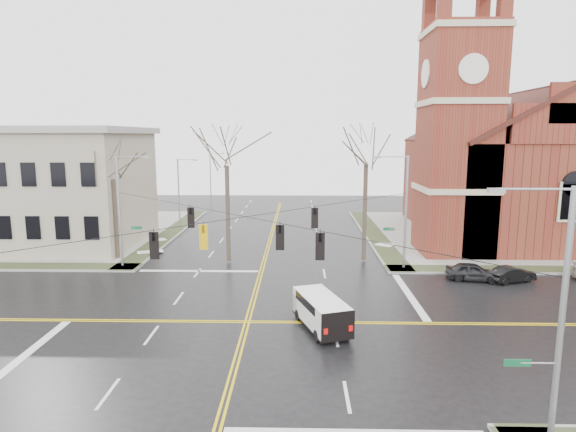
{
  "coord_description": "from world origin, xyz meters",
  "views": [
    {
      "loc": [
        2.97,
        -26.47,
        10.69
      ],
      "look_at": [
        2.24,
        6.0,
        5.25
      ],
      "focal_mm": 30.0,
      "sensor_mm": 36.0,
      "label": 1
    }
  ],
  "objects_px": {
    "cargo_van": "(320,309)",
    "signal_pole_se": "(557,315)",
    "signal_pole_ne": "(404,209)",
    "signal_pole_nw": "(121,208)",
    "streetlight_north_b": "(211,176)",
    "tree_ne": "(366,157)",
    "tree_nw_near": "(227,159)",
    "parked_car_a": "(473,272)",
    "tree_nw_far": "(113,174)",
    "church": "(506,157)",
    "streetlight_north_a": "(180,191)",
    "parked_car_b": "(512,274)"
  },
  "relations": [
    {
      "from": "signal_pole_ne",
      "to": "parked_car_a",
      "type": "bearing_deg",
      "value": -33.0
    },
    {
      "from": "tree_nw_near",
      "to": "church",
      "type": "bearing_deg",
      "value": 22.61
    },
    {
      "from": "signal_pole_se",
      "to": "cargo_van",
      "type": "distance_m",
      "value": 13.51
    },
    {
      "from": "streetlight_north_b",
      "to": "tree_nw_near",
      "type": "bearing_deg",
      "value": -77.57
    },
    {
      "from": "streetlight_north_b",
      "to": "tree_nw_far",
      "type": "xyz_separation_m",
      "value": [
        -2.21,
        -33.91,
        2.98
      ]
    },
    {
      "from": "signal_pole_ne",
      "to": "streetlight_north_b",
      "type": "xyz_separation_m",
      "value": [
        -21.97,
        36.5,
        -0.48
      ]
    },
    {
      "from": "cargo_van",
      "to": "parked_car_a",
      "type": "bearing_deg",
      "value": 19.24
    },
    {
      "from": "signal_pole_nw",
      "to": "streetlight_north_a",
      "type": "height_order",
      "value": "signal_pole_nw"
    },
    {
      "from": "signal_pole_ne",
      "to": "cargo_van",
      "type": "bearing_deg",
      "value": -120.31
    },
    {
      "from": "signal_pole_ne",
      "to": "parked_car_b",
      "type": "bearing_deg",
      "value": -24.27
    },
    {
      "from": "tree_ne",
      "to": "tree_nw_near",
      "type": "bearing_deg",
      "value": -176.5
    },
    {
      "from": "tree_nw_near",
      "to": "cargo_van",
      "type": "bearing_deg",
      "value": -62.76
    },
    {
      "from": "signal_pole_nw",
      "to": "streetlight_north_b",
      "type": "xyz_separation_m",
      "value": [
        0.67,
        36.5,
        -0.48
      ]
    },
    {
      "from": "streetlight_north_b",
      "to": "parked_car_a",
      "type": "height_order",
      "value": "streetlight_north_b"
    },
    {
      "from": "signal_pole_se",
      "to": "parked_car_b",
      "type": "height_order",
      "value": "signal_pole_se"
    },
    {
      "from": "signal_pole_nw",
      "to": "parked_car_b",
      "type": "relative_size",
      "value": 2.54
    },
    {
      "from": "signal_pole_ne",
      "to": "signal_pole_se",
      "type": "xyz_separation_m",
      "value": [
        0.0,
        -23.0,
        0.0
      ]
    },
    {
      "from": "signal_pole_se",
      "to": "tree_ne",
      "type": "bearing_deg",
      "value": 96.16
    },
    {
      "from": "signal_pole_se",
      "to": "tree_nw_far",
      "type": "height_order",
      "value": "tree_nw_far"
    },
    {
      "from": "signal_pole_se",
      "to": "tree_ne",
      "type": "relative_size",
      "value": 0.73
    },
    {
      "from": "signal_pole_ne",
      "to": "tree_nw_near",
      "type": "distance_m",
      "value": 14.91
    },
    {
      "from": "church",
      "to": "signal_pole_se",
      "type": "xyz_separation_m",
      "value": [
        -13.44,
        -36.28,
        -3.48
      ]
    },
    {
      "from": "church",
      "to": "parked_car_a",
      "type": "height_order",
      "value": "church"
    },
    {
      "from": "signal_pole_ne",
      "to": "tree_ne",
      "type": "bearing_deg",
      "value": 138.46
    },
    {
      "from": "signal_pole_nw",
      "to": "tree_nw_far",
      "type": "distance_m",
      "value": 3.92
    },
    {
      "from": "church",
      "to": "streetlight_north_a",
      "type": "height_order",
      "value": "church"
    },
    {
      "from": "church",
      "to": "tree_nw_far",
      "type": "xyz_separation_m",
      "value": [
        -37.63,
        -10.69,
        -0.98
      ]
    },
    {
      "from": "signal_pole_se",
      "to": "parked_car_a",
      "type": "bearing_deg",
      "value": 76.9
    },
    {
      "from": "streetlight_north_b",
      "to": "tree_ne",
      "type": "xyz_separation_m",
      "value": [
        19.23,
        -34.07,
        4.42
      ]
    },
    {
      "from": "tree_nw_near",
      "to": "tree_ne",
      "type": "relative_size",
      "value": 0.99
    },
    {
      "from": "signal_pole_nw",
      "to": "tree_nw_far",
      "type": "height_order",
      "value": "tree_nw_far"
    },
    {
      "from": "tree_nw_near",
      "to": "tree_nw_far",
      "type": "bearing_deg",
      "value": 174.99
    },
    {
      "from": "parked_car_b",
      "to": "tree_nw_near",
      "type": "distance_m",
      "value": 23.77
    },
    {
      "from": "cargo_van",
      "to": "signal_pole_se",
      "type": "bearing_deg",
      "value": -75.23
    },
    {
      "from": "streetlight_north_a",
      "to": "tree_nw_far",
      "type": "relative_size",
      "value": 0.78
    },
    {
      "from": "signal_pole_nw",
      "to": "parked_car_a",
      "type": "xyz_separation_m",
      "value": [
        27.29,
        -3.02,
        -4.28
      ]
    },
    {
      "from": "signal_pole_ne",
      "to": "streetlight_north_b",
      "type": "relative_size",
      "value": 1.12
    },
    {
      "from": "church",
      "to": "parked_car_a",
      "type": "relative_size",
      "value": 7.01
    },
    {
      "from": "signal_pole_se",
      "to": "streetlight_north_b",
      "type": "xyz_separation_m",
      "value": [
        -21.97,
        59.5,
        -0.48
      ]
    },
    {
      "from": "cargo_van",
      "to": "tree_nw_near",
      "type": "height_order",
      "value": "tree_nw_near"
    },
    {
      "from": "signal_pole_ne",
      "to": "tree_nw_near",
      "type": "height_order",
      "value": "tree_nw_near"
    },
    {
      "from": "tree_nw_near",
      "to": "tree_ne",
      "type": "xyz_separation_m",
      "value": [
        11.56,
        0.71,
        0.11
      ]
    },
    {
      "from": "signal_pole_ne",
      "to": "signal_pole_se",
      "type": "height_order",
      "value": "same"
    },
    {
      "from": "signal_pole_ne",
      "to": "signal_pole_nw",
      "type": "distance_m",
      "value": 22.64
    },
    {
      "from": "signal_pole_ne",
      "to": "streetlight_north_a",
      "type": "height_order",
      "value": "signal_pole_ne"
    },
    {
      "from": "parked_car_b",
      "to": "tree_ne",
      "type": "distance_m",
      "value": 14.34
    },
    {
      "from": "signal_pole_ne",
      "to": "streetlight_north_b",
      "type": "distance_m",
      "value": 42.61
    },
    {
      "from": "streetlight_north_a",
      "to": "tree_nw_near",
      "type": "relative_size",
      "value": 0.66
    },
    {
      "from": "signal_pole_se",
      "to": "parked_car_b",
      "type": "xyz_separation_m",
      "value": [
        7.42,
        19.65,
        -4.37
      ]
    },
    {
      "from": "parked_car_a",
      "to": "tree_nw_near",
      "type": "distance_m",
      "value": 21.16
    }
  ]
}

